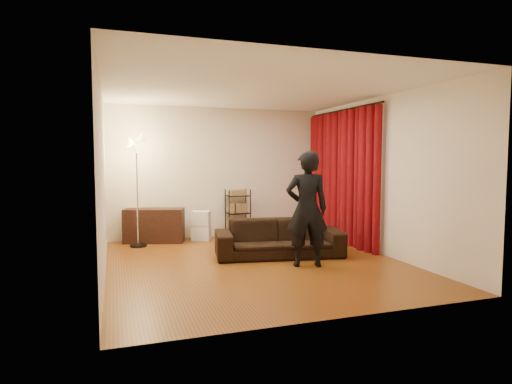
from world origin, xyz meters
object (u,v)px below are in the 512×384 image
object	(u,v)px
floor_lamp	(137,192)
person	(307,209)
media_cabinet	(154,225)
storage_boxes	(201,226)
sofa	(279,238)
wire_shelf	(238,213)

from	to	relation	value
floor_lamp	person	bearing A→B (deg)	-44.40
media_cabinet	floor_lamp	bearing A→B (deg)	-117.60
person	storage_boxes	bearing A→B (deg)	-51.74
sofa	media_cabinet	bearing A→B (deg)	144.35
sofa	floor_lamp	xyz separation A→B (m)	(-2.21, 1.57, 0.72)
media_cabinet	wire_shelf	world-z (taller)	wire_shelf
wire_shelf	floor_lamp	world-z (taller)	floor_lamp
media_cabinet	wire_shelf	size ratio (longest dim) A/B	1.14
wire_shelf	floor_lamp	bearing A→B (deg)	-179.51
person	media_cabinet	size ratio (longest dim) A/B	1.54
person	media_cabinet	world-z (taller)	person
media_cabinet	floor_lamp	distance (m)	0.84
person	floor_lamp	bearing A→B (deg)	-29.82
person	floor_lamp	world-z (taller)	floor_lamp
media_cabinet	floor_lamp	xyz separation A→B (m)	(-0.33, -0.33, 0.70)
person	floor_lamp	size ratio (longest dim) A/B	0.85
sofa	wire_shelf	xyz separation A→B (m)	(-0.16, 1.95, 0.19)
person	wire_shelf	xyz separation A→B (m)	(-0.32, 2.70, -0.38)
storage_boxes	wire_shelf	xyz separation A→B (m)	(0.80, 0.14, 0.20)
wire_shelf	floor_lamp	distance (m)	2.15
wire_shelf	floor_lamp	size ratio (longest dim) A/B	0.49
media_cabinet	wire_shelf	bearing A→B (deg)	18.60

